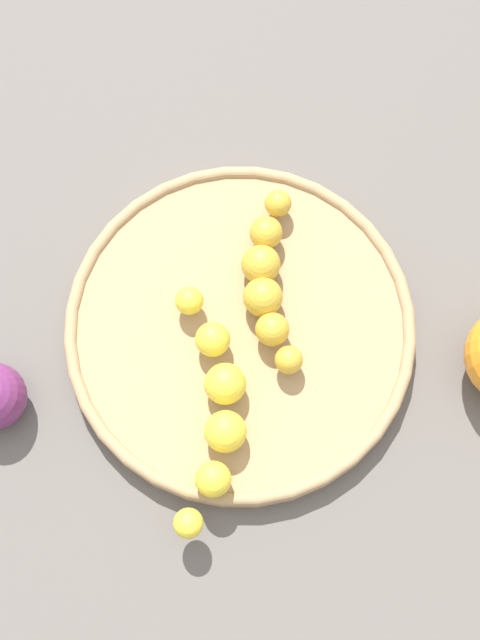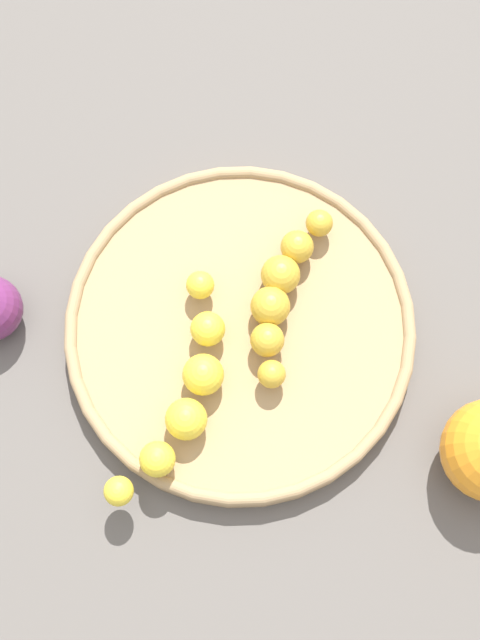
# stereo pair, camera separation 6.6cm
# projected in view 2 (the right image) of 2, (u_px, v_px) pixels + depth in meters

# --- Properties ---
(ground_plane) EXTENTS (2.40, 2.40, 0.00)m
(ground_plane) POSITION_uv_depth(u_px,v_px,m) (240.00, 333.00, 0.70)
(ground_plane) COLOR #56514C
(fruit_bowl) EXTENTS (0.28, 0.28, 0.02)m
(fruit_bowl) POSITION_uv_depth(u_px,v_px,m) (240.00, 329.00, 0.69)
(fruit_bowl) COLOR #A08259
(fruit_bowl) RESTS_ON ground_plane
(banana_yellow) EXTENTS (0.18, 0.08, 0.03)m
(banana_yellow) POSITION_uv_depth(u_px,v_px,m) (185.00, 393.00, 0.65)
(banana_yellow) COLOR yellow
(banana_yellow) RESTS_ON fruit_bowl
(banana_spotted) EXTENTS (0.15, 0.06, 0.03)m
(banana_spotted) POSITION_uv_depth(u_px,v_px,m) (281.00, 292.00, 0.67)
(banana_spotted) COLOR gold
(banana_spotted) RESTS_ON fruit_bowl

